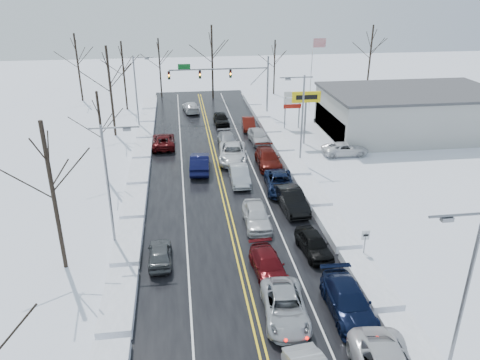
{
  "coord_description": "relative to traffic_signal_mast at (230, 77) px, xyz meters",
  "views": [
    {
      "loc": [
        -3.62,
        -33.32,
        17.64
      ],
      "look_at": [
        1.07,
        0.94,
        2.5
      ],
      "focal_mm": 35.0,
      "sensor_mm": 36.0,
      "label": 1
    }
  ],
  "objects": [
    {
      "name": "ground",
      "position": [
        -3.45,
        -27.99,
        -5.48
      ],
      "size": [
        160.0,
        160.0,
        0.0
      ],
      "primitive_type": "plane",
      "color": "white",
      "rests_on": "ground"
    },
    {
      "name": "road_surface",
      "position": [
        -3.45,
        -25.99,
        -5.47
      ],
      "size": [
        14.0,
        84.0,
        0.01
      ],
      "primitive_type": "cube",
      "color": "black",
      "rests_on": "ground"
    },
    {
      "name": "snow_bank_left",
      "position": [
        -11.05,
        -25.99,
        -5.48
      ],
      "size": [
        1.9,
        72.0,
        0.63
      ],
      "primitive_type": "cube",
      "color": "white",
      "rests_on": "ground"
    },
    {
      "name": "snow_bank_right",
      "position": [
        4.15,
        -25.99,
        -5.48
      ],
      "size": [
        1.9,
        72.0,
        0.63
      ],
      "primitive_type": "cube",
      "color": "white",
      "rests_on": "ground"
    },
    {
      "name": "traffic_signal_mast",
      "position": [
        0.0,
        0.0,
        0.0
      ],
      "size": [
        13.28,
        0.39,
        8.0
      ],
      "color": "slate",
      "rests_on": "ground"
    },
    {
      "name": "tires_plus_sign",
      "position": [
        7.05,
        -12.0,
        -0.49
      ],
      "size": [
        3.2,
        0.34,
        6.0
      ],
      "color": "slate",
      "rests_on": "ground"
    },
    {
      "name": "used_vehicles_sign",
      "position": [
        7.05,
        -5.99,
        -2.16
      ],
      "size": [
        2.2,
        0.22,
        4.65
      ],
      "color": "slate",
      "rests_on": "ground"
    },
    {
      "name": "speed_limit_sign",
      "position": [
        4.75,
        -35.99,
        -3.84
      ],
      "size": [
        0.55,
        0.09,
        2.35
      ],
      "color": "slate",
      "rests_on": "ground"
    },
    {
      "name": "flagpole",
      "position": [
        11.72,
        2.01,
        0.45
      ],
      "size": [
        1.87,
        1.2,
        10.0
      ],
      "color": "silver",
      "rests_on": "ground"
    },
    {
      "name": "dealership_building",
      "position": [
        20.53,
        -9.99,
        -2.82
      ],
      "size": [
        20.4,
        12.4,
        5.3
      ],
      "color": "#A4A49F",
      "rests_on": "ground"
    },
    {
      "name": "streetlight_se",
      "position": [
        4.85,
        -45.99,
        -0.17
      ],
      "size": [
        3.2,
        0.25,
        9.0
      ],
      "color": "slate",
      "rests_on": "ground"
    },
    {
      "name": "streetlight_ne",
      "position": [
        4.85,
        -17.99,
        -0.17
      ],
      "size": [
        3.2,
        0.25,
        9.0
      ],
      "color": "slate",
      "rests_on": "ground"
    },
    {
      "name": "streetlight_sw",
      "position": [
        -11.74,
        -31.99,
        -0.17
      ],
      "size": [
        3.2,
        0.25,
        9.0
      ],
      "color": "slate",
      "rests_on": "ground"
    },
    {
      "name": "streetlight_nw",
      "position": [
        -11.74,
        -3.99,
        -0.17
      ],
      "size": [
        3.2,
        0.25,
        9.0
      ],
      "color": "slate",
      "rests_on": "ground"
    },
    {
      "name": "tree_left_b",
      "position": [
        -14.95,
        -33.99,
        1.51
      ],
      "size": [
        4.0,
        4.0,
        10.0
      ],
      "color": "#2D231C",
      "rests_on": "ground"
    },
    {
      "name": "tree_left_c",
      "position": [
        -13.95,
        -19.99,
        0.46
      ],
      "size": [
        3.4,
        3.4,
        8.5
      ],
      "color": "#2D231C",
      "rests_on": "ground"
    },
    {
      "name": "tree_left_d",
      "position": [
        -14.65,
        -5.99,
        1.86
      ],
      "size": [
        4.2,
        4.2,
        10.5
      ],
      "color": "#2D231C",
      "rests_on": "ground"
    },
    {
      "name": "tree_left_e",
      "position": [
        -14.25,
        6.01,
        1.16
      ],
      "size": [
        3.8,
        3.8,
        9.5
      ],
      "color": "#2D231C",
      "rests_on": "ground"
    },
    {
      "name": "tree_far_a",
      "position": [
        -21.45,
        12.01,
        1.51
      ],
      "size": [
        4.0,
        4.0,
        10.0
      ],
      "color": "#2D231C",
      "rests_on": "ground"
    },
    {
      "name": "tree_far_b",
      "position": [
        -9.45,
        13.01,
        0.81
      ],
      "size": [
        3.6,
        3.6,
        9.0
      ],
      "color": "#2D231C",
      "rests_on": "ground"
    },
    {
      "name": "tree_far_c",
      "position": [
        -1.45,
        11.01,
        2.21
      ],
      "size": [
        4.4,
        4.4,
        11.0
      ],
      "color": "#2D231C",
      "rests_on": "ground"
    },
    {
      "name": "tree_far_d",
      "position": [
        8.55,
        12.51,
        0.46
      ],
      "size": [
        3.4,
        3.4,
        8.5
      ],
      "color": "#2D231C",
      "rests_on": "ground"
    },
    {
      "name": "tree_far_e",
      "position": [
        24.55,
        13.01,
        1.86
      ],
      "size": [
        4.2,
        4.2,
        10.5
      ],
      "color": "#2D231C",
      "rests_on": "ground"
    },
    {
      "name": "queued_car_2",
      "position": [
        -1.73,
        -40.85,
        -5.48
      ],
      "size": [
        2.74,
        5.31,
        1.43
      ],
      "primitive_type": "imported",
      "rotation": [
        0.0,
        0.0,
        -0.07
      ],
      "color": "#A7A9AF",
      "rests_on": "ground"
    },
    {
      "name": "queued_car_3",
      "position": [
        -1.85,
        -36.59,
        -5.48
      ],
      "size": [
        2.21,
        4.72,
        1.33
      ],
      "primitive_type": "imported",
      "rotation": [
        0.0,
        0.0,
        0.08
      ],
      "color": "#500A0E",
      "rests_on": "ground"
    },
    {
      "name": "queued_car_4",
      "position": [
        -1.52,
        -30.16,
        -5.48
      ],
      "size": [
        2.02,
        4.81,
        1.62
      ],
      "primitive_type": "imported",
      "rotation": [
        0.0,
        0.0,
        -0.02
      ],
      "color": "silver",
      "rests_on": "ground"
    },
    {
      "name": "queued_car_5",
      "position": [
        -1.74,
        -21.96,
        -5.48
      ],
      "size": [
        1.68,
        4.7,
        1.54
      ],
      "primitive_type": "imported",
      "rotation": [
        0.0,
        0.0,
        -0.01
      ],
      "color": "#A7AAAF",
      "rests_on": "ground"
    },
    {
      "name": "queued_car_6",
      "position": [
        -1.67,
        -16.26,
        -5.48
      ],
      "size": [
        3.43,
        6.31,
        1.68
      ],
      "primitive_type": "imported",
      "rotation": [
        0.0,
        0.0,
        -0.11
      ],
      "color": "silver",
      "rests_on": "ground"
    },
    {
      "name": "queued_car_7",
      "position": [
        -1.7,
        -11.9,
        -5.48
      ],
      "size": [
        2.18,
        5.03,
        1.44
      ],
      "primitive_type": "imported",
      "rotation": [
        0.0,
        0.0,
        0.03
      ],
      "color": "#95979D",
      "rests_on": "ground"
    },
    {
      "name": "queued_car_8",
      "position": [
        -1.57,
        -3.32,
        -5.48
      ],
      "size": [
        1.91,
        4.49,
        1.51
      ],
      "primitive_type": "imported",
      "rotation": [
        0.0,
        0.0,
        0.03
      ],
      "color": "black",
      "rests_on": "ground"
    },
    {
      "name": "queued_car_11",
      "position": [
        1.9,
        -40.95,
        -5.48
      ],
      "size": [
        2.31,
        5.51,
        1.59
      ],
      "primitive_type": "imported",
      "rotation": [
        0.0,
        0.0,
        -0.02
      ],
      "color": "black",
      "rests_on": "ground"
    },
    {
      "name": "queued_car_12",
      "position": [
        1.73,
        -34.58,
        -5.48
      ],
      "size": [
        2.08,
        4.4,
        1.45
      ],
      "primitive_type": "imported",
      "rotation": [
        0.0,
        0.0,
        0.09
      ],
      "color": "black",
      "rests_on": "ground"
    },
    {
      "name": "queued_car_13",
      "position": [
        1.78,
        -27.87,
        -5.48
      ],
      "size": [
        2.09,
        5.2,
        1.68
      ],
      "primitive_type": "imported",
      "rotation": [
        0.0,
        0.0,
        0.06
      ],
      "color": "black",
      "rests_on": "ground"
    },
    {
      "name": "queued_car_14",
      "position": [
        1.63,
        -24.11,
        -5.48
      ],
      "size": [
        2.92,
        5.54,
        1.49
      ],
      "primitive_type": "imported",
      "rotation": [
        0.0,
        0.0,
        -0.09
      ],
      "color": "black",
      "rests_on": "ground"
    },
    {
      "name": "queued_car_15",
      "position": [
        1.66,
        -18.23,
        -5.48
      ],
      "size": [
        2.35,
        5.52,
        1.59
      ],
      "primitive_type": "imported",
      "rotation": [
        0.0,
        0.0,
        -0.02
      ],
      "color": "#4C0F0A",
      "rests_on": "ground"
    },
    {
      "name": "queued_car_16",
      "position": [
        1.92,
        -10.99,
        -5.48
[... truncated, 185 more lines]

